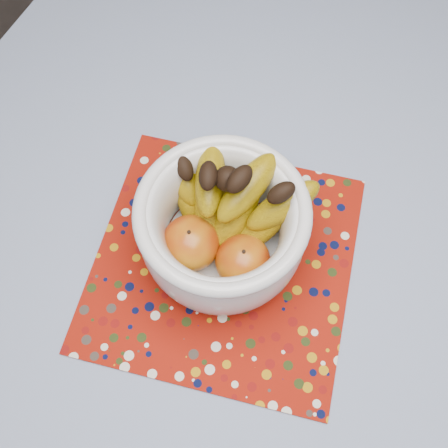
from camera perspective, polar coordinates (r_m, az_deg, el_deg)
name	(u,v)px	position (r m, az deg, el deg)	size (l,w,h in m)	color
table	(293,297)	(0.85, 7.49, -7.90)	(1.20, 1.20, 0.75)	brown
tablecloth	(299,281)	(0.77, 8.21, -6.11)	(1.32, 1.32, 0.01)	slate
placemat	(223,262)	(0.77, -0.07, -4.13)	(0.37, 0.37, 0.00)	maroon
fruit_bowl	(225,220)	(0.70, 0.06, 0.46)	(0.28, 0.24, 0.19)	silver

